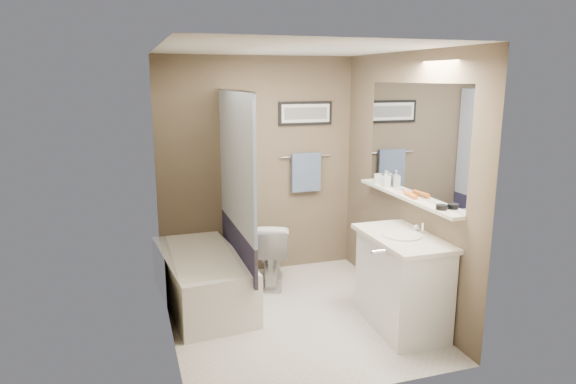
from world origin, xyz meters
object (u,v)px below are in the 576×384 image
object	(u,v)px
bathtub	(202,279)
candle_bowl_near	(441,207)
glass_jar	(378,179)
soap_bottle	(386,179)
vanity	(402,284)
hair_brush_front	(411,195)
toilet	(271,252)

from	to	relation	value
bathtub	candle_bowl_near	xyz separation A→B (m)	(1.79, -1.26, 0.89)
candle_bowl_near	glass_jar	distance (m)	1.10
candle_bowl_near	glass_jar	size ratio (longest dim) A/B	0.90
candle_bowl_near	soap_bottle	distance (m)	0.94
candle_bowl_near	vanity	bearing A→B (deg)	127.70
vanity	soap_bottle	size ratio (longest dim) A/B	5.61
candle_bowl_near	hair_brush_front	distance (m)	0.47
candle_bowl_near	glass_jar	xyz separation A→B (m)	(0.00, 1.10, 0.03)
bathtub	toilet	bearing A→B (deg)	13.73
toilet	candle_bowl_near	bearing A→B (deg)	141.90
bathtub	vanity	world-z (taller)	vanity
vanity	soap_bottle	distance (m)	1.08
bathtub	hair_brush_front	xyz separation A→B (m)	(1.79, -0.78, 0.89)
toilet	vanity	xyz separation A→B (m)	(0.83, -1.29, 0.05)
toilet	glass_jar	size ratio (longest dim) A/B	6.94
vanity	glass_jar	distance (m)	1.17
vanity	glass_jar	bearing A→B (deg)	80.72
toilet	soap_bottle	distance (m)	1.45
vanity	glass_jar	world-z (taller)	glass_jar
candle_bowl_near	toilet	bearing A→B (deg)	123.45
bathtub	soap_bottle	distance (m)	2.04
glass_jar	hair_brush_front	bearing A→B (deg)	-90.00
bathtub	toilet	distance (m)	0.83
toilet	hair_brush_front	bearing A→B (deg)	152.19
hair_brush_front	glass_jar	size ratio (longest dim) A/B	2.20
candle_bowl_near	glass_jar	world-z (taller)	glass_jar
bathtub	soap_bottle	size ratio (longest dim) A/B	9.35
vanity	hair_brush_front	xyz separation A→B (m)	(0.19, 0.23, 0.74)
glass_jar	soap_bottle	size ratio (longest dim) A/B	0.62
toilet	soap_bottle	world-z (taller)	soap_bottle
vanity	glass_jar	size ratio (longest dim) A/B	9.00
vanity	candle_bowl_near	world-z (taller)	candle_bowl_near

